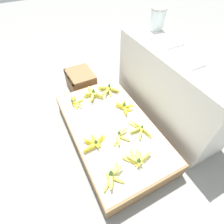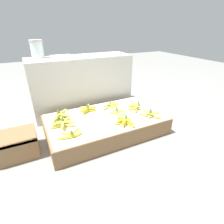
% 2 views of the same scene
% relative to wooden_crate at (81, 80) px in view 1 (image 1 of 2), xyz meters
% --- Properties ---
extents(ground_plane, '(10.00, 10.00, 0.00)m').
position_rel_wooden_crate_xyz_m(ground_plane, '(0.88, -0.01, -0.11)').
color(ground_plane, gray).
extents(display_platform, '(1.24, 0.72, 0.18)m').
position_rel_wooden_crate_xyz_m(display_platform, '(0.88, -0.01, -0.01)').
color(display_platform, olive).
rests_on(display_platform, ground_plane).
extents(back_vendor_table, '(1.28, 0.40, 0.72)m').
position_rel_wooden_crate_xyz_m(back_vendor_table, '(0.84, 0.64, 0.26)').
color(back_vendor_table, beige).
rests_on(back_vendor_table, ground_plane).
extents(wooden_crate, '(0.36, 0.30, 0.21)m').
position_rel_wooden_crate_xyz_m(wooden_crate, '(0.00, 0.00, 0.00)').
color(wooden_crate, olive).
rests_on(wooden_crate, ground_plane).
extents(banana_bunch_front_left, '(0.23, 0.14, 0.09)m').
position_rel_wooden_crate_xyz_m(banana_bunch_front_left, '(0.45, -0.21, 0.11)').
color(banana_bunch_front_left, yellow).
rests_on(banana_bunch_front_left, display_platform).
extents(banana_bunch_front_midright, '(0.18, 0.24, 0.10)m').
position_rel_wooden_crate_xyz_m(banana_bunch_front_midright, '(0.99, -0.23, 0.11)').
color(banana_bunch_front_midright, yellow).
rests_on(banana_bunch_front_midright, display_platform).
extents(banana_bunch_front_right, '(0.20, 0.22, 0.12)m').
position_rel_wooden_crate_xyz_m(banana_bunch_front_right, '(1.31, -0.22, 0.11)').
color(banana_bunch_front_right, '#DBCC4C').
rests_on(banana_bunch_front_right, display_platform).
extents(banana_bunch_middle_left, '(0.25, 0.21, 0.11)m').
position_rel_wooden_crate_xyz_m(banana_bunch_middle_left, '(0.43, -0.01, 0.11)').
color(banana_bunch_middle_left, '#DBCC4C').
rests_on(banana_bunch_middle_left, display_platform).
extents(banana_bunch_middle_midright, '(0.18, 0.20, 0.09)m').
position_rel_wooden_crate_xyz_m(banana_bunch_middle_midright, '(1.03, -0.01, 0.11)').
color(banana_bunch_middle_midright, '#DBCC4C').
rests_on(banana_bunch_middle_midright, display_platform).
extents(banana_bunch_middle_right, '(0.19, 0.25, 0.11)m').
position_rel_wooden_crate_xyz_m(banana_bunch_middle_right, '(1.28, 0.01, 0.11)').
color(banana_bunch_middle_right, '#DBCC4C').
rests_on(banana_bunch_middle_right, display_platform).
extents(banana_bunch_back_left, '(0.23, 0.23, 0.11)m').
position_rel_wooden_crate_xyz_m(banana_bunch_back_left, '(0.44, 0.17, 0.11)').
color(banana_bunch_back_left, '#DBCC4C').
rests_on(banana_bunch_back_left, display_platform).
extents(banana_bunch_back_midleft, '(0.20, 0.17, 0.11)m').
position_rel_wooden_crate_xyz_m(banana_bunch_back_midleft, '(0.75, 0.20, 0.11)').
color(banana_bunch_back_midleft, yellow).
rests_on(banana_bunch_back_midleft, display_platform).
extents(banana_bunch_back_midright, '(0.27, 0.18, 0.08)m').
position_rel_wooden_crate_xyz_m(banana_bunch_back_midright, '(1.05, 0.18, 0.10)').
color(banana_bunch_back_midright, gold).
rests_on(banana_bunch_back_midright, display_platform).
extents(glass_jar, '(0.15, 0.15, 0.20)m').
position_rel_wooden_crate_xyz_m(glass_jar, '(0.37, 0.74, 0.72)').
color(glass_jar, silver).
rests_on(glass_jar, back_vendor_table).
extents(foam_tray_white, '(0.23, 0.15, 0.02)m').
position_rel_wooden_crate_xyz_m(foam_tray_white, '(0.96, 0.62, 0.63)').
color(foam_tray_white, white).
rests_on(foam_tray_white, back_vendor_table).
extents(foam_tray_dark, '(0.24, 0.21, 0.02)m').
position_rel_wooden_crate_xyz_m(foam_tray_dark, '(0.63, 0.67, 0.63)').
color(foam_tray_dark, white).
rests_on(foam_tray_dark, back_vendor_table).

